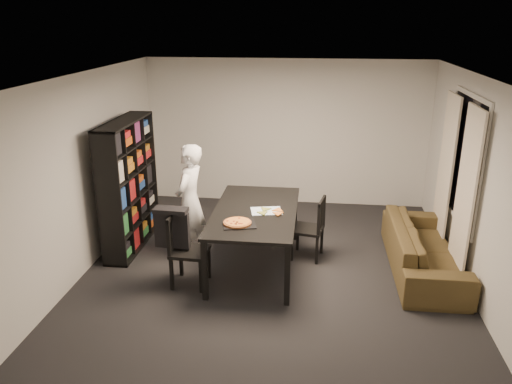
# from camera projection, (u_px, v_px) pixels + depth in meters

# --- Properties ---
(room) EXTENTS (5.01, 5.51, 2.61)m
(room) POSITION_uv_depth(u_px,v_px,m) (273.00, 180.00, 6.34)
(room) COLOR black
(room) RESTS_ON ground
(window_pane) EXTENTS (0.02, 1.40, 1.60)m
(window_pane) POSITION_uv_depth(u_px,v_px,m) (465.00, 159.00, 6.56)
(window_pane) COLOR black
(window_pane) RESTS_ON room
(window_frame) EXTENTS (0.03, 1.52, 1.72)m
(window_frame) POSITION_uv_depth(u_px,v_px,m) (464.00, 159.00, 6.56)
(window_frame) COLOR white
(window_frame) RESTS_ON room
(curtain_left) EXTENTS (0.03, 0.70, 2.25)m
(curtain_left) POSITION_uv_depth(u_px,v_px,m) (465.00, 197.00, 6.20)
(curtain_left) COLOR silver
(curtain_left) RESTS_ON room
(curtain_right) EXTENTS (0.03, 0.70, 2.25)m
(curtain_right) POSITION_uv_depth(u_px,v_px,m) (445.00, 172.00, 7.17)
(curtain_right) COLOR silver
(curtain_right) RESTS_ON room
(bookshelf) EXTENTS (0.35, 1.50, 1.90)m
(bookshelf) POSITION_uv_depth(u_px,v_px,m) (129.00, 185.00, 7.27)
(bookshelf) COLOR black
(bookshelf) RESTS_ON room
(dining_table) EXTENTS (1.10, 1.98, 0.83)m
(dining_table) POSITION_uv_depth(u_px,v_px,m) (255.00, 215.00, 6.68)
(dining_table) COLOR black
(dining_table) RESTS_ON room
(chair_left) EXTENTS (0.47, 0.47, 0.96)m
(chair_left) POSITION_uv_depth(u_px,v_px,m) (183.00, 245.00, 6.30)
(chair_left) COLOR black
(chair_left) RESTS_ON room
(chair_right) EXTENTS (0.49, 0.49, 0.90)m
(chair_right) POSITION_uv_depth(u_px,v_px,m) (314.00, 224.00, 6.99)
(chair_right) COLOR black
(chair_right) RESTS_ON room
(draped_jacket) EXTENTS (0.45, 0.21, 0.53)m
(draped_jacket) POSITION_uv_depth(u_px,v_px,m) (172.00, 226.00, 6.24)
(draped_jacket) COLOR black
(draped_jacket) RESTS_ON chair_left
(person) EXTENTS (0.49, 0.65, 1.63)m
(person) POSITION_uv_depth(u_px,v_px,m) (190.00, 201.00, 7.02)
(person) COLOR white
(person) RESTS_ON room
(baking_tray) EXTENTS (0.46, 0.41, 0.01)m
(baking_tray) POSITION_uv_depth(u_px,v_px,m) (239.00, 224.00, 6.19)
(baking_tray) COLOR black
(baking_tray) RESTS_ON dining_table
(pepperoni_pizza) EXTENTS (0.35, 0.35, 0.03)m
(pepperoni_pizza) POSITION_uv_depth(u_px,v_px,m) (237.00, 223.00, 6.19)
(pepperoni_pizza) COLOR brown
(pepperoni_pizza) RESTS_ON dining_table
(kitchen_towel) EXTENTS (0.45, 0.38, 0.01)m
(kitchen_towel) POSITION_uv_depth(u_px,v_px,m) (266.00, 211.00, 6.62)
(kitchen_towel) COLOR white
(kitchen_towel) RESTS_ON dining_table
(pizza_slices) EXTENTS (0.46, 0.43, 0.01)m
(pizza_slices) POSITION_uv_depth(u_px,v_px,m) (271.00, 211.00, 6.58)
(pizza_slices) COLOR gold
(pizza_slices) RESTS_ON dining_table
(sofa) EXTENTS (0.84, 2.16, 0.63)m
(sofa) POSITION_uv_depth(u_px,v_px,m) (424.00, 249.00, 6.72)
(sofa) COLOR #3E3319
(sofa) RESTS_ON room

